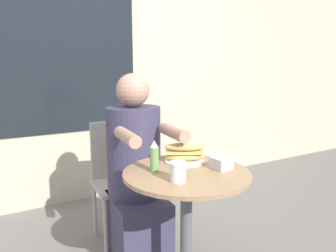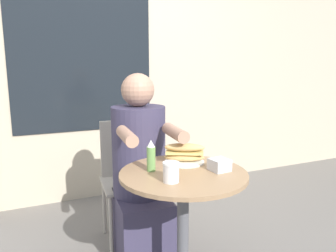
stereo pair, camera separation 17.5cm
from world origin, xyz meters
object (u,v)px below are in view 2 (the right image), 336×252
at_px(diner_chair, 127,169).
at_px(condiment_bottle, 151,156).
at_px(seated_diner, 141,182).
at_px(cafe_table, 183,211).
at_px(drink_cup, 171,172).
at_px(sandwich_on_plate, 185,154).

distance_m(diner_chair, condiment_bottle, 0.83).
xyz_separation_m(seated_diner, condiment_bottle, (-0.09, -0.42, 0.29)).
bearing_deg(seated_diner, cafe_table, 101.19).
relative_size(diner_chair, seated_diner, 0.71).
xyz_separation_m(seated_diner, drink_cup, (-0.06, -0.61, 0.26)).
relative_size(drink_cup, condiment_bottle, 0.58).
bearing_deg(sandwich_on_plate, diner_chair, 99.60).
bearing_deg(drink_cup, condiment_bottle, 98.38).
distance_m(sandwich_on_plate, condiment_bottle, 0.23).
bearing_deg(cafe_table, sandwich_on_plate, 61.47).
xyz_separation_m(sandwich_on_plate, condiment_bottle, (-0.22, -0.06, 0.03)).
bearing_deg(sandwich_on_plate, drink_cup, -128.01).
xyz_separation_m(diner_chair, sandwich_on_plate, (0.12, -0.71, 0.28)).
distance_m(diner_chair, seated_diner, 0.35).
relative_size(cafe_table, seated_diner, 0.61).
relative_size(cafe_table, sandwich_on_plate, 3.27).
bearing_deg(seated_diner, diner_chair, -86.65).
relative_size(seated_diner, condiment_bottle, 7.70).
bearing_deg(condiment_bottle, diner_chair, 82.70).
bearing_deg(cafe_table, condiment_bottle, 149.70).
bearing_deg(cafe_table, seated_diner, 95.94).
bearing_deg(condiment_bottle, drink_cup, -81.62).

